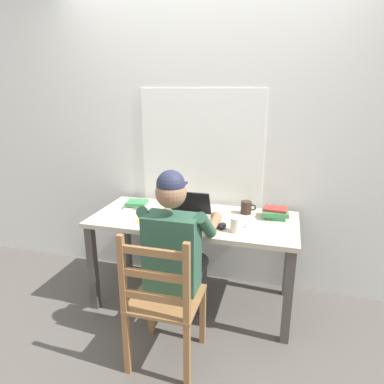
% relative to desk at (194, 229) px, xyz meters
% --- Properties ---
extents(ground_plane, '(8.00, 8.00, 0.00)m').
position_rel_desk_xyz_m(ground_plane, '(0.00, 0.00, -0.64)').
color(ground_plane, '#56514C').
extents(back_wall, '(6.00, 0.08, 2.60)m').
position_rel_desk_xyz_m(back_wall, '(-0.00, 0.43, 0.65)').
color(back_wall, silver).
rests_on(back_wall, ground).
extents(desk, '(1.57, 0.69, 0.74)m').
position_rel_desk_xyz_m(desk, '(0.00, 0.00, 0.00)').
color(desk, '#BCB29E').
rests_on(desk, ground).
extents(seated_person, '(0.50, 0.60, 1.23)m').
position_rel_desk_xyz_m(seated_person, '(-0.00, -0.42, 0.03)').
color(seated_person, '#2D5642').
rests_on(seated_person, ground).
extents(wooden_chair, '(0.42, 0.42, 0.93)m').
position_rel_desk_xyz_m(wooden_chair, '(-0.00, -0.70, -0.19)').
color(wooden_chair, olive).
rests_on(wooden_chair, ground).
extents(laptop, '(0.33, 0.34, 0.21)m').
position_rel_desk_xyz_m(laptop, '(-0.04, -0.09, 0.15)').
color(laptop, black).
rests_on(laptop, desk).
extents(computer_mouse, '(0.06, 0.10, 0.03)m').
position_rel_desk_xyz_m(computer_mouse, '(0.25, -0.15, 0.11)').
color(computer_mouse, black).
rests_on(computer_mouse, desk).
extents(coffee_mug_white, '(0.11, 0.08, 0.10)m').
position_rel_desk_xyz_m(coffee_mug_white, '(0.36, -0.19, 0.15)').
color(coffee_mug_white, silver).
rests_on(coffee_mug_white, desk).
extents(coffee_mug_dark, '(0.12, 0.08, 0.10)m').
position_rel_desk_xyz_m(coffee_mug_dark, '(0.38, 0.20, 0.15)').
color(coffee_mug_dark, '#38281E').
rests_on(coffee_mug_dark, desk).
extents(book_stack_main, '(0.21, 0.17, 0.08)m').
position_rel_desk_xyz_m(book_stack_main, '(0.61, 0.16, 0.14)').
color(book_stack_main, '#38844C').
rests_on(book_stack_main, desk).
extents(book_stack_side, '(0.19, 0.17, 0.05)m').
position_rel_desk_xyz_m(book_stack_side, '(-0.53, 0.10, 0.12)').
color(book_stack_side, white).
rests_on(book_stack_side, desk).
extents(paper_pile_near_laptop, '(0.26, 0.22, 0.01)m').
position_rel_desk_xyz_m(paper_pile_near_laptop, '(-0.52, 0.12, 0.10)').
color(paper_pile_near_laptop, silver).
rests_on(paper_pile_near_laptop, desk).
extents(paper_pile_back_corner, '(0.25, 0.18, 0.01)m').
position_rel_desk_xyz_m(paper_pile_back_corner, '(-0.20, -0.02, 0.10)').
color(paper_pile_back_corner, white).
rests_on(paper_pile_back_corner, desk).
extents(landscape_photo_print, '(0.13, 0.09, 0.00)m').
position_rel_desk_xyz_m(landscape_photo_print, '(-0.33, -0.18, 0.10)').
color(landscape_photo_print, gold).
rests_on(landscape_photo_print, desk).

